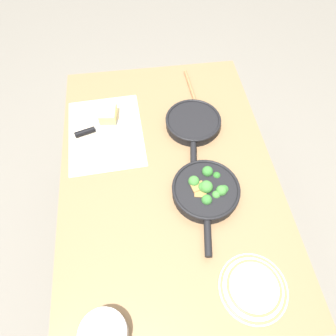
{
  "coord_description": "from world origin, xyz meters",
  "views": [
    {
      "loc": [
        0.61,
        -0.08,
        1.7
      ],
      "look_at": [
        0.0,
        0.0,
        0.74
      ],
      "focal_mm": 32.0,
      "sensor_mm": 36.0,
      "label": 1
    }
  ],
  "objects_px": {
    "cheese_block": "(108,114)",
    "skillet_broccoli": "(206,191)",
    "skillet_eggs": "(193,123)",
    "dinner_plate_stack": "(253,288)",
    "grater_knife": "(94,130)",
    "prep_bowl_steel": "(104,335)",
    "wooden_spoon": "(196,104)"
  },
  "relations": [
    {
      "from": "skillet_eggs",
      "to": "dinner_plate_stack",
      "type": "bearing_deg",
      "value": 15.61
    },
    {
      "from": "dinner_plate_stack",
      "to": "prep_bowl_steel",
      "type": "distance_m",
      "value": 0.46
    },
    {
      "from": "skillet_eggs",
      "to": "cheese_block",
      "type": "relative_size",
      "value": 3.81
    },
    {
      "from": "skillet_broccoli",
      "to": "cheese_block",
      "type": "xyz_separation_m",
      "value": [
        -0.42,
        -0.34,
        -0.0
      ]
    },
    {
      "from": "wooden_spoon",
      "to": "dinner_plate_stack",
      "type": "distance_m",
      "value": 0.79
    },
    {
      "from": "skillet_eggs",
      "to": "dinner_plate_stack",
      "type": "xyz_separation_m",
      "value": [
        0.67,
        0.07,
        -0.01
      ]
    },
    {
      "from": "skillet_broccoli",
      "to": "grater_knife",
      "type": "xyz_separation_m",
      "value": [
        -0.36,
        -0.4,
        -0.02
      ]
    },
    {
      "from": "skillet_eggs",
      "to": "grater_knife",
      "type": "relative_size",
      "value": 1.68
    },
    {
      "from": "wooden_spoon",
      "to": "grater_knife",
      "type": "height_order",
      "value": "grater_knife"
    },
    {
      "from": "grater_knife",
      "to": "prep_bowl_steel",
      "type": "height_order",
      "value": "prep_bowl_steel"
    },
    {
      "from": "skillet_eggs",
      "to": "cheese_block",
      "type": "bearing_deg",
      "value": -95.19
    },
    {
      "from": "skillet_eggs",
      "to": "cheese_block",
      "type": "xyz_separation_m",
      "value": [
        -0.09,
        -0.35,
        0.0
      ]
    },
    {
      "from": "skillet_broccoli",
      "to": "cheese_block",
      "type": "distance_m",
      "value": 0.54
    },
    {
      "from": "skillet_broccoli",
      "to": "cheese_block",
      "type": "relative_size",
      "value": 3.62
    },
    {
      "from": "wooden_spoon",
      "to": "cheese_block",
      "type": "distance_m",
      "value": 0.39
    },
    {
      "from": "skillet_eggs",
      "to": "dinner_plate_stack",
      "type": "height_order",
      "value": "skillet_eggs"
    },
    {
      "from": "wooden_spoon",
      "to": "grater_knife",
      "type": "distance_m",
      "value": 0.46
    },
    {
      "from": "grater_knife",
      "to": "skillet_broccoli",
      "type": "bearing_deg",
      "value": -57.92
    },
    {
      "from": "skillet_broccoli",
      "to": "prep_bowl_steel",
      "type": "height_order",
      "value": "skillet_broccoli"
    },
    {
      "from": "skillet_broccoli",
      "to": "wooden_spoon",
      "type": "height_order",
      "value": "skillet_broccoli"
    },
    {
      "from": "wooden_spoon",
      "to": "dinner_plate_stack",
      "type": "bearing_deg",
      "value": -1.05
    },
    {
      "from": "skillet_eggs",
      "to": "skillet_broccoli",
      "type": "bearing_deg",
      "value": 7.69
    },
    {
      "from": "cheese_block",
      "to": "dinner_plate_stack",
      "type": "xyz_separation_m",
      "value": [
        0.76,
        0.42,
        -0.01
      ]
    },
    {
      "from": "skillet_broccoli",
      "to": "dinner_plate_stack",
      "type": "distance_m",
      "value": 0.35
    },
    {
      "from": "grater_knife",
      "to": "cheese_block",
      "type": "distance_m",
      "value": 0.09
    },
    {
      "from": "grater_knife",
      "to": "prep_bowl_steel",
      "type": "relative_size",
      "value": 1.68
    },
    {
      "from": "dinner_plate_stack",
      "to": "prep_bowl_steel",
      "type": "xyz_separation_m",
      "value": [
        0.07,
        -0.45,
        0.01
      ]
    },
    {
      "from": "grater_knife",
      "to": "prep_bowl_steel",
      "type": "bearing_deg",
      "value": -104.0
    },
    {
      "from": "cheese_block",
      "to": "skillet_broccoli",
      "type": "bearing_deg",
      "value": 38.92
    },
    {
      "from": "skillet_eggs",
      "to": "grater_knife",
      "type": "xyz_separation_m",
      "value": [
        -0.03,
        -0.42,
        -0.01
      ]
    },
    {
      "from": "prep_bowl_steel",
      "to": "skillet_broccoli",
      "type": "bearing_deg",
      "value": 137.69
    },
    {
      "from": "cheese_block",
      "to": "dinner_plate_stack",
      "type": "bearing_deg",
      "value": 28.86
    }
  ]
}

